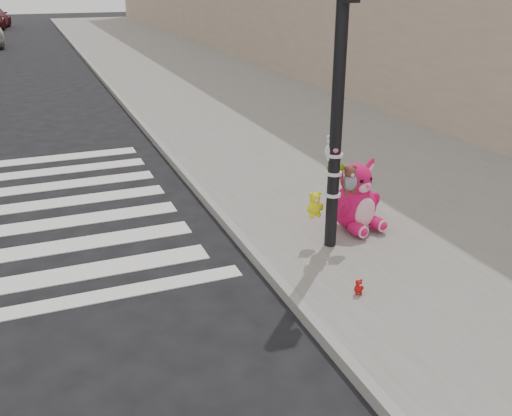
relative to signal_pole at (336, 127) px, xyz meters
name	(u,v)px	position (x,y,z in m)	size (l,w,h in m)	color
ground	(181,376)	(-2.61, -1.82, -1.80)	(120.00, 120.00, 0.00)	black
sidewalk_near	(265,113)	(2.39, 8.18, -1.73)	(7.00, 80.00, 0.14)	slate
curb_edge	(141,124)	(-1.06, 8.18, -1.73)	(0.12, 80.00, 0.15)	gray
signal_pole	(336,127)	(0.00, 0.00, 0.00)	(0.68, 0.50, 4.00)	black
pink_bunny	(356,201)	(0.59, 0.35, -1.23)	(0.78, 0.88, 1.05)	#DF125D
red_teddy	(359,287)	(-0.34, -1.32, -1.56)	(0.13, 0.09, 0.20)	red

